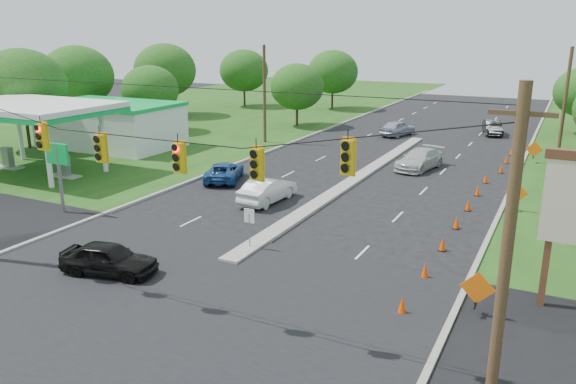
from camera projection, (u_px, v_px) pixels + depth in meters
The scene contains 40 objects.
ground at pixel (172, 300), 21.94m from camera, with size 160.00×160.00×0.00m, color black.
grass_left at pixel (48, 145), 52.11m from camera, with size 40.00×160.00×0.06m, color #1E4714.
cross_street at pixel (172, 300), 21.94m from camera, with size 160.00×14.00×0.02m, color black.
curb_left at pixel (288, 145), 52.06m from camera, with size 0.25×110.00×0.16m, color gray.
curb_right at pixel (521, 168), 43.31m from camera, with size 0.25×110.00×0.16m, color gray.
median at pixel (357, 179), 39.96m from camera, with size 1.00×34.00×0.18m, color gray.
median_sign at pixel (249, 221), 26.69m from camera, with size 0.55×0.06×2.05m.
signal_span at pixel (145, 183), 19.74m from camera, with size 25.60×0.32×9.00m.
utility_pole_far_left at pixel (265, 95), 51.87m from camera, with size 0.28×0.28×9.00m, color #422D1C.
utility_pole_far_right at pixel (565, 104), 45.32m from camera, with size 0.28×0.28×9.00m, color #422D1C.
gas_station at pixel (99, 122), 48.85m from camera, with size 18.40×19.70×5.20m.
cone_0 at pixel (402, 305), 20.81m from camera, with size 0.32×0.32×0.70m, color #FF4000.
cone_1 at pixel (425, 271), 23.81m from camera, with size 0.32×0.32×0.70m, color #FF4000.
cone_2 at pixel (443, 244), 26.81m from camera, with size 0.32×0.32×0.70m, color #FF4000.
cone_3 at pixel (457, 222), 29.82m from camera, with size 0.32×0.32×0.70m, color #FF4000.
cone_4 at pixel (468, 205), 32.82m from camera, with size 0.32×0.32×0.70m, color #FF4000.
cone_5 at pixel (478, 190), 35.82m from camera, with size 0.32×0.32×0.70m, color #FF4000.
cone_6 at pixel (486, 178), 38.83m from camera, with size 0.32×0.32×0.70m, color #FF4000.
cone_7 at pixel (501, 169), 41.57m from camera, with size 0.32×0.32×0.70m, color #FF4000.
cone_8 at pixel (507, 159), 44.57m from camera, with size 0.32×0.32×0.70m, color #FF4000.
cone_9 at pixel (511, 151), 47.57m from camera, with size 0.32×0.32×0.70m, color #FF4000.
cone_10 at pixel (516, 144), 50.58m from camera, with size 0.32×0.32×0.70m, color #FF4000.
cone_11 at pixel (519, 138), 53.58m from camera, with size 0.32×0.32×0.70m, color #FF4000.
cone_12 at pixel (523, 132), 56.58m from camera, with size 0.32×0.32×0.70m, color #FF4000.
work_sign_0 at pixel (477, 289), 20.39m from camera, with size 1.27×0.58×1.37m.
work_sign_1 at pixel (516, 194), 32.40m from camera, with size 1.27×0.58×1.37m.
work_sign_2 at pixel (534, 150), 44.42m from camera, with size 1.27×0.58×1.37m.
tree_1 at pixel (22, 86), 48.86m from camera, with size 7.56×7.56×8.82m.
tree_2 at pixel (150, 90), 57.76m from camera, with size 5.88×5.88×6.86m.
tree_3 at pixel (165, 70), 68.61m from camera, with size 7.56×7.56×8.82m.
tree_4 at pixel (244, 71), 77.34m from camera, with size 6.72×6.72×7.84m.
tree_5 at pixel (297, 87), 61.14m from camera, with size 5.88×5.88×6.86m.
tree_6 at pixel (333, 72), 74.71m from camera, with size 6.72×6.72×7.84m.
tree_14 at pixel (77, 76), 59.18m from camera, with size 7.56×7.56×8.82m.
black_sedan at pixel (109, 259), 24.08m from camera, with size 1.70×4.22×1.44m, color black.
white_sedan at pixel (268, 190), 34.41m from camera, with size 1.61×4.61×1.52m, color silver.
blue_pickup at pixel (224, 171), 39.42m from camera, with size 2.20×4.76×1.32m, color navy.
silver_car_far at pixel (420, 159), 42.71m from camera, with size 2.12×5.21×1.51m, color silver.
silver_car_oncoming at pixel (398, 128), 56.46m from camera, with size 1.83×4.54×1.55m, color #A0A2B8.
dark_car_receding at pixel (493, 128), 57.01m from camera, with size 1.55×4.45×1.47m, color black.
Camera 1 is at (13.05, -15.73, 10.12)m, focal length 35.00 mm.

